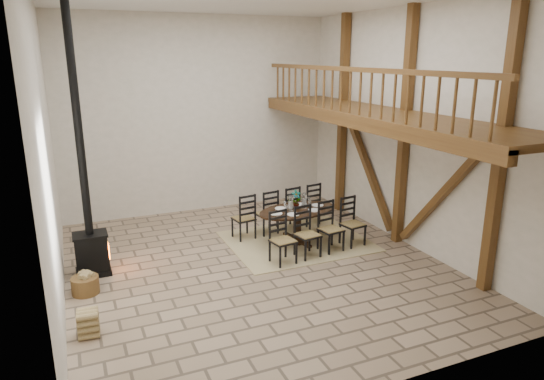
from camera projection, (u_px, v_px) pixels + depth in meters
name	position (u px, v px, depth m)	size (l,w,h in m)	color
ground	(256.00, 266.00, 9.58)	(8.00, 8.00, 0.00)	#9D8369
room_shell	(313.00, 110.00, 9.21)	(7.02, 8.02, 5.01)	silver
rug	(297.00, 241.00, 10.80)	(3.00, 2.50, 0.02)	tan
dining_table	(297.00, 226.00, 10.70)	(2.54, 2.36, 1.18)	black
wood_stove	(88.00, 217.00, 8.91)	(0.63, 0.48, 5.00)	black
log_basket	(85.00, 284.00, 8.43)	(0.46, 0.46, 0.38)	brown
log_stack	(88.00, 323.00, 7.14)	(0.32, 0.33, 0.41)	tan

